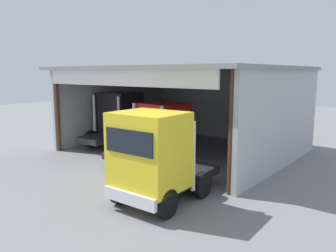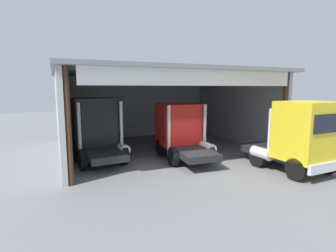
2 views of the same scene
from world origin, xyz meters
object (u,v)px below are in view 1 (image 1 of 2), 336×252
(oil_drum, at_px, (259,139))
(truck_black_right_bay, at_px, (118,118))
(truck_yellow_center_right_bay, at_px, (155,157))
(truck_red_center_left_bay, at_px, (160,131))
(tool_cart, at_px, (252,138))

(oil_drum, bearing_deg, truck_black_right_bay, -141.51)
(oil_drum, bearing_deg, truck_yellow_center_right_bay, -84.45)
(truck_red_center_left_bay, xyz_separation_m, truck_yellow_center_right_bay, (4.00, -4.98, 0.14))
(truck_red_center_left_bay, bearing_deg, oil_drum, 73.27)
(truck_yellow_center_right_bay, xyz_separation_m, tool_cart, (-1.64, 12.14, -1.33))
(truck_yellow_center_right_bay, bearing_deg, truck_red_center_left_bay, -53.51)
(oil_drum, distance_m, tool_cart, 0.46)
(truck_red_center_left_bay, xyz_separation_m, oil_drum, (2.81, 7.25, -1.22))
(truck_red_center_left_bay, relative_size, truck_yellow_center_right_bay, 1.00)
(oil_drum, height_order, tool_cart, tool_cart)
(truck_red_center_left_bay, height_order, tool_cart, truck_red_center_left_bay)
(truck_yellow_center_right_bay, bearing_deg, tool_cart, -84.60)
(tool_cart, bearing_deg, truck_black_right_bay, -140.23)
(oil_drum, bearing_deg, truck_red_center_left_bay, -111.19)
(truck_black_right_bay, distance_m, truck_red_center_left_bay, 4.95)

